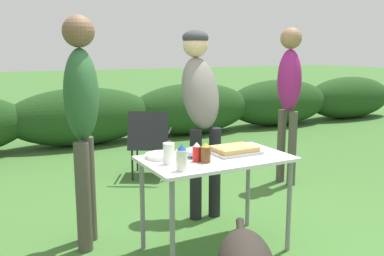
{
  "coord_description": "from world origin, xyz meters",
  "views": [
    {
      "loc": [
        -1.6,
        -2.66,
        1.53
      ],
      "look_at": [
        0.02,
        0.43,
        0.89
      ],
      "focal_mm": 40.0,
      "sensor_mm": 36.0,
      "label": 1
    }
  ],
  "objects_px": {
    "beer_bottle": "(206,153)",
    "folding_table": "(216,167)",
    "food_tray": "(234,150)",
    "standing_person_in_navy_coat": "(82,109)",
    "plate_stack": "(162,156)",
    "camp_chair_green_behind_table": "(150,140)",
    "mixing_bowl": "(195,152)",
    "paper_cup_stack": "(169,153)",
    "mayo_bottle": "(182,158)",
    "standing_person_in_olive_jacket": "(200,98)",
    "ketchup_bottle": "(197,152)",
    "standing_person_in_red_jacket": "(289,88)"
  },
  "relations": [
    {
      "from": "folding_table",
      "to": "mayo_bottle",
      "type": "distance_m",
      "value": 0.47
    },
    {
      "from": "mayo_bottle",
      "to": "camp_chair_green_behind_table",
      "type": "relative_size",
      "value": 0.22
    },
    {
      "from": "folding_table",
      "to": "standing_person_in_navy_coat",
      "type": "xyz_separation_m",
      "value": [
        -0.85,
        0.54,
        0.43
      ]
    },
    {
      "from": "beer_bottle",
      "to": "folding_table",
      "type": "bearing_deg",
      "value": 34.32
    },
    {
      "from": "food_tray",
      "to": "folding_table",
      "type": "bearing_deg",
      "value": -169.95
    },
    {
      "from": "folding_table",
      "to": "mayo_bottle",
      "type": "relative_size",
      "value": 6.08
    },
    {
      "from": "food_tray",
      "to": "paper_cup_stack",
      "type": "height_order",
      "value": "paper_cup_stack"
    },
    {
      "from": "food_tray",
      "to": "beer_bottle",
      "type": "xyz_separation_m",
      "value": [
        -0.33,
        -0.13,
        0.04
      ]
    },
    {
      "from": "ketchup_bottle",
      "to": "beer_bottle",
      "type": "relative_size",
      "value": 0.97
    },
    {
      "from": "standing_person_in_red_jacket",
      "to": "standing_person_in_navy_coat",
      "type": "distance_m",
      "value": 2.5
    },
    {
      "from": "plate_stack",
      "to": "standing_person_in_navy_coat",
      "type": "bearing_deg",
      "value": 142.44
    },
    {
      "from": "plate_stack",
      "to": "standing_person_in_navy_coat",
      "type": "distance_m",
      "value": 0.7
    },
    {
      "from": "folding_table",
      "to": "standing_person_in_olive_jacket",
      "type": "xyz_separation_m",
      "value": [
        0.27,
        0.73,
        0.43
      ]
    },
    {
      "from": "mixing_bowl",
      "to": "beer_bottle",
      "type": "bearing_deg",
      "value": -93.86
    },
    {
      "from": "mixing_bowl",
      "to": "mayo_bottle",
      "type": "distance_m",
      "value": 0.39
    },
    {
      "from": "mayo_bottle",
      "to": "camp_chair_green_behind_table",
      "type": "height_order",
      "value": "mayo_bottle"
    },
    {
      "from": "folding_table",
      "to": "beer_bottle",
      "type": "distance_m",
      "value": 0.23
    },
    {
      "from": "folding_table",
      "to": "plate_stack",
      "type": "relative_size",
      "value": 4.31
    },
    {
      "from": "paper_cup_stack",
      "to": "standing_person_in_red_jacket",
      "type": "bearing_deg",
      "value": 28.61
    },
    {
      "from": "folding_table",
      "to": "mayo_bottle",
      "type": "xyz_separation_m",
      "value": [
        -0.39,
        -0.21,
        0.16
      ]
    },
    {
      "from": "food_tray",
      "to": "mixing_bowl",
      "type": "xyz_separation_m",
      "value": [
        -0.32,
        0.05,
        0.01
      ]
    },
    {
      "from": "mixing_bowl",
      "to": "paper_cup_stack",
      "type": "bearing_deg",
      "value": -160.73
    },
    {
      "from": "paper_cup_stack",
      "to": "beer_bottle",
      "type": "bearing_deg",
      "value": -19.99
    },
    {
      "from": "paper_cup_stack",
      "to": "camp_chair_green_behind_table",
      "type": "relative_size",
      "value": 0.18
    },
    {
      "from": "food_tray",
      "to": "standing_person_in_red_jacket",
      "type": "relative_size",
      "value": 0.2
    },
    {
      "from": "standing_person_in_navy_coat",
      "to": "camp_chair_green_behind_table",
      "type": "xyz_separation_m",
      "value": [
        1.12,
        1.43,
        -0.62
      ]
    },
    {
      "from": "food_tray",
      "to": "mayo_bottle",
      "type": "distance_m",
      "value": 0.63
    },
    {
      "from": "folding_table",
      "to": "standing_person_in_navy_coat",
      "type": "relative_size",
      "value": 0.62
    },
    {
      "from": "paper_cup_stack",
      "to": "standing_person_in_red_jacket",
      "type": "height_order",
      "value": "standing_person_in_red_jacket"
    },
    {
      "from": "paper_cup_stack",
      "to": "camp_chair_green_behind_table",
      "type": "distance_m",
      "value": 2.12
    },
    {
      "from": "beer_bottle",
      "to": "standing_person_in_red_jacket",
      "type": "distance_m",
      "value": 2.11
    },
    {
      "from": "mixing_bowl",
      "to": "beer_bottle",
      "type": "height_order",
      "value": "beer_bottle"
    },
    {
      "from": "food_tray",
      "to": "standing_person_in_olive_jacket",
      "type": "distance_m",
      "value": 0.78
    },
    {
      "from": "ketchup_bottle",
      "to": "standing_person_in_olive_jacket",
      "type": "relative_size",
      "value": 0.08
    },
    {
      "from": "food_tray",
      "to": "beer_bottle",
      "type": "distance_m",
      "value": 0.36
    },
    {
      "from": "camp_chair_green_behind_table",
      "to": "beer_bottle",
      "type": "bearing_deg",
      "value": -72.24
    },
    {
      "from": "beer_bottle",
      "to": "camp_chair_green_behind_table",
      "type": "bearing_deg",
      "value": 78.82
    },
    {
      "from": "beer_bottle",
      "to": "standing_person_in_navy_coat",
      "type": "relative_size",
      "value": 0.08
    },
    {
      "from": "standing_person_in_olive_jacket",
      "to": "food_tray",
      "type": "bearing_deg",
      "value": -90.0
    },
    {
      "from": "mixing_bowl",
      "to": "paper_cup_stack",
      "type": "distance_m",
      "value": 0.28
    },
    {
      "from": "plate_stack",
      "to": "camp_chair_green_behind_table",
      "type": "height_order",
      "value": "camp_chair_green_behind_table"
    },
    {
      "from": "plate_stack",
      "to": "standing_person_in_red_jacket",
      "type": "bearing_deg",
      "value": 24.82
    },
    {
      "from": "food_tray",
      "to": "plate_stack",
      "type": "relative_size",
      "value": 1.42
    },
    {
      "from": "standing_person_in_olive_jacket",
      "to": "plate_stack",
      "type": "bearing_deg",
      "value": -131.47
    },
    {
      "from": "mixing_bowl",
      "to": "standing_person_in_navy_coat",
      "type": "relative_size",
      "value": 0.1
    },
    {
      "from": "standing_person_in_olive_jacket",
      "to": "folding_table",
      "type": "bearing_deg",
      "value": -103.33
    },
    {
      "from": "food_tray",
      "to": "mayo_bottle",
      "type": "height_order",
      "value": "mayo_bottle"
    },
    {
      "from": "ketchup_bottle",
      "to": "standing_person_in_red_jacket",
      "type": "bearing_deg",
      "value": 32.12
    },
    {
      "from": "mayo_bottle",
      "to": "standing_person_in_red_jacket",
      "type": "relative_size",
      "value": 0.1
    },
    {
      "from": "mayo_bottle",
      "to": "standing_person_in_red_jacket",
      "type": "xyz_separation_m",
      "value": [
        1.98,
        1.28,
        0.28
      ]
    }
  ]
}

